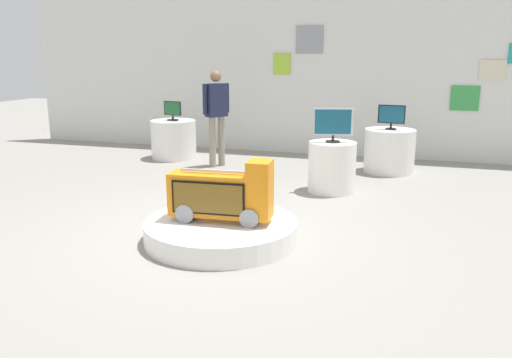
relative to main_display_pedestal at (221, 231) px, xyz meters
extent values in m
plane|color=gray|center=(-0.20, 0.21, -0.12)|extent=(30.00, 30.00, 0.00)
cube|color=silver|center=(-0.20, 5.43, 1.54)|extent=(12.57, 0.10, 3.31)
cube|color=green|center=(2.87, 5.37, 1.10)|extent=(0.51, 0.02, 0.46)
cube|color=beige|center=(3.29, 5.37, 1.63)|extent=(0.45, 0.02, 0.37)
cube|color=gray|center=(-0.11, 5.37, 2.19)|extent=(0.55, 0.02, 0.54)
cube|color=#9ECC33|center=(-0.68, 5.37, 1.71)|extent=(0.36, 0.02, 0.42)
cylinder|color=white|center=(0.00, 0.00, 0.00)|extent=(1.71, 1.71, 0.23)
cylinder|color=gray|center=(-0.36, -0.02, 0.22)|extent=(0.23, 0.38, 0.21)
cylinder|color=gray|center=(0.36, 0.02, 0.22)|extent=(0.23, 0.38, 0.21)
cube|color=orange|center=(0.00, 0.00, 0.41)|extent=(1.15, 0.40, 0.47)
cube|color=orange|center=(0.44, 0.03, 0.73)|extent=(0.27, 0.34, 0.16)
cube|color=black|center=(-0.08, -0.18, 0.41)|extent=(0.81, 0.07, 0.36)
cube|color=brown|center=(-0.08, -0.18, 0.41)|extent=(0.77, 0.07, 0.32)
cube|color=#B2B2B7|center=(0.00, 0.00, 0.68)|extent=(0.91, 0.09, 0.02)
cylinder|color=white|center=(0.84, 2.48, 0.26)|extent=(0.71, 0.71, 0.75)
cylinder|color=black|center=(0.84, 2.48, 0.65)|extent=(0.21, 0.21, 0.02)
cylinder|color=black|center=(0.84, 2.48, 0.70)|extent=(0.04, 0.04, 0.09)
cube|color=silver|center=(0.84, 2.48, 0.94)|extent=(0.57, 0.16, 0.40)
cube|color=navy|center=(0.84, 2.46, 0.94)|extent=(0.52, 0.13, 0.36)
cylinder|color=white|center=(1.60, 4.11, 0.26)|extent=(0.87, 0.87, 0.75)
cylinder|color=black|center=(1.60, 4.11, 0.65)|extent=(0.18, 0.18, 0.02)
cylinder|color=black|center=(1.60, 4.11, 0.70)|extent=(0.04, 0.04, 0.09)
cube|color=black|center=(1.60, 4.11, 0.90)|extent=(0.46, 0.09, 0.32)
cube|color=navy|center=(1.61, 4.09, 0.90)|extent=(0.42, 0.06, 0.28)
cylinder|color=white|center=(-2.56, 4.13, 0.26)|extent=(0.89, 0.89, 0.75)
cylinder|color=black|center=(-2.56, 4.13, 0.65)|extent=(0.23, 0.23, 0.02)
cylinder|color=black|center=(-2.56, 4.13, 0.70)|extent=(0.04, 0.04, 0.08)
cube|color=black|center=(-2.56, 4.13, 0.88)|extent=(0.39, 0.12, 0.27)
cube|color=#1E5B2D|center=(-2.56, 4.11, 0.88)|extent=(0.36, 0.09, 0.25)
cylinder|color=gray|center=(-1.52, 3.58, 0.35)|extent=(0.12, 0.12, 0.92)
cylinder|color=gray|center=(-1.41, 3.75, 0.35)|extent=(0.12, 0.12, 0.92)
cube|color=#1E233F|center=(-1.46, 3.66, 1.10)|extent=(0.38, 0.43, 0.59)
sphere|color=#8C6647|center=(-1.46, 3.66, 1.53)|extent=(0.20, 0.20, 0.20)
cylinder|color=#1E233F|center=(-1.60, 3.47, 1.13)|extent=(0.08, 0.08, 0.53)
cylinder|color=#1E233F|center=(-1.33, 3.86, 1.13)|extent=(0.08, 0.08, 0.53)
camera|label=1|loc=(1.96, -5.12, 1.92)|focal=36.30mm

